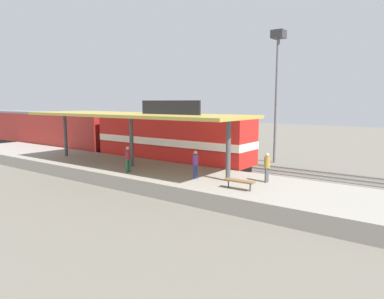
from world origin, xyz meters
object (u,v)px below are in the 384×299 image
(passenger_carriage_front, at_px, (48,130))
(locomotive, at_px, (171,140))
(platform_bench, at_px, (239,181))
(person_boarding, at_px, (128,158))
(light_mast, at_px, (277,69))
(person_walking, at_px, (195,163))
(freight_car, at_px, (176,138))
(person_waiting, at_px, (267,166))

(passenger_carriage_front, bearing_deg, locomotive, -90.00)
(platform_bench, bearing_deg, person_boarding, 91.96)
(light_mast, distance_m, person_boarding, 16.11)
(platform_bench, xyz_separation_m, passenger_carriage_front, (6.00, 27.69, 0.97))
(locomotive, xyz_separation_m, person_walking, (-5.26, -6.30, -0.56))
(person_boarding, bearing_deg, light_mast, -16.95)
(platform_bench, relative_size, passenger_carriage_front, 0.08)
(passenger_carriage_front, height_order, person_boarding, passenger_carriage_front)
(locomotive, height_order, freight_car, locomotive)
(freight_car, bearing_deg, person_walking, -136.38)
(locomotive, xyz_separation_m, person_boarding, (-6.28, -1.55, -0.56))
(platform_bench, xyz_separation_m, person_walking, (0.74, 3.38, 0.51))
(light_mast, xyz_separation_m, person_walking, (-13.06, -0.46, -6.54))
(platform_bench, height_order, person_walking, person_walking)
(person_waiting, xyz_separation_m, person_walking, (-1.68, 3.86, 0.00))
(platform_bench, distance_m, passenger_carriage_front, 28.34)
(light_mast, xyz_separation_m, person_waiting, (-11.38, -4.32, -6.54))
(platform_bench, distance_m, person_walking, 3.50)
(light_mast, relative_size, person_waiting, 6.84)
(locomotive, xyz_separation_m, light_mast, (7.80, -5.84, 5.99))
(locomotive, bearing_deg, passenger_carriage_front, 90.00)
(platform_bench, bearing_deg, freight_car, 50.32)
(freight_car, relative_size, person_walking, 7.02)
(light_mast, distance_m, person_waiting, 13.82)
(freight_car, distance_m, person_boarding, 11.83)
(platform_bench, height_order, passenger_carriage_front, passenger_carriage_front)
(freight_car, bearing_deg, platform_bench, -129.68)
(freight_car, bearing_deg, person_boarding, -156.88)
(locomotive, distance_m, person_walking, 8.23)
(freight_car, bearing_deg, person_waiting, -121.68)
(light_mast, height_order, person_walking, light_mast)
(person_walking, xyz_separation_m, person_boarding, (-1.02, 4.75, 0.00))
(light_mast, height_order, person_boarding, light_mast)
(platform_bench, relative_size, person_boarding, 0.99)
(platform_bench, xyz_separation_m, freight_car, (10.60, 12.78, 0.63))
(person_boarding, bearing_deg, freight_car, 23.12)
(freight_car, relative_size, person_waiting, 7.02)
(locomotive, bearing_deg, person_boarding, -166.12)
(locomotive, height_order, passenger_carriage_front, locomotive)
(locomotive, distance_m, passenger_carriage_front, 18.00)
(platform_bench, xyz_separation_m, locomotive, (6.00, 9.69, 1.07))
(passenger_carriage_front, distance_m, light_mast, 25.81)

